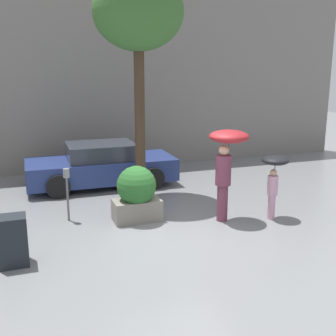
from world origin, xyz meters
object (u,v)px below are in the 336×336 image
Objects in this scene: parked_car_near at (101,166)px; street_tree at (138,15)px; person_adult at (227,154)px; parking_meter at (67,183)px; newspaper_box at (13,241)px; planter_box at (137,193)px; person_child at (274,172)px.

parked_car_near is 4.37m from street_tree.
person_adult is 4.43m from parked_car_near.
person_adult reaches higher than parking_meter.
street_tree is at bearing 44.30° from newspaper_box.
planter_box reaches higher than newspaper_box.
person_adult reaches higher than parked_car_near.
newspaper_box is at bearing -151.85° from planter_box.
parked_car_near is 2.97m from parking_meter.
person_child is at bearing -36.05° from person_adult.
parking_meter is at bearing 155.35° from parked_car_near.
newspaper_box is (-1.17, -1.90, -0.43)m from parking_meter.
person_adult is 4.13m from street_tree.
person_adult reaches higher than planter_box.
street_tree is (-2.37, 2.65, 3.56)m from person_child.
planter_box is 1.40× the size of newspaper_box.
person_child is 1.61× the size of newspaper_box.
street_tree reaches higher than planter_box.
newspaper_box is (-3.24, -3.16, -4.20)m from street_tree.
planter_box is 3.16m from parked_car_near.
person_child is at bearing -48.18° from street_tree.
person_adult reaches higher than newspaper_box.
person_child is 0.26× the size of street_tree.
parked_car_near is at bearing 64.35° from parking_meter.
person_child is 5.67m from newspaper_box.
parked_car_near is (-2.09, 3.78, -0.95)m from person_adult.
person_child is 1.20× the size of parking_meter.
person_adult is at bearing 124.19° from person_child.
street_tree is at bearing 90.35° from person_child.
person_child is at bearing -141.06° from parked_car_near.
parked_car_near is at bearing 61.81° from newspaper_box.
person_child reaches higher than parked_car_near.
person_child is at bearing -16.94° from planter_box.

